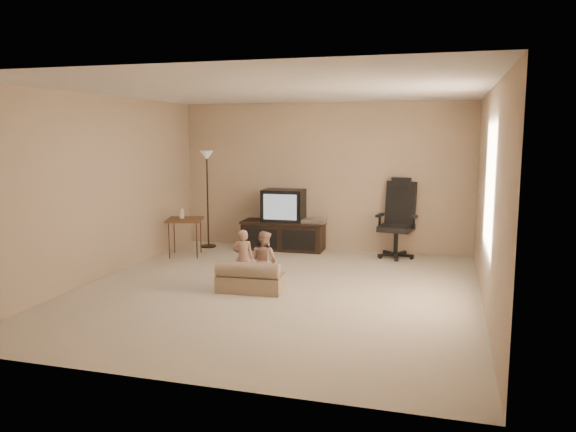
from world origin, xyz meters
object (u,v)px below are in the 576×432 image
floor_lamp (207,177)px  child_sofa (250,279)px  office_chair (397,229)px  toddler_left (243,258)px  tv_stand (284,225)px  toddler_right (264,260)px  side_table (184,220)px

floor_lamp → child_sofa: 3.15m
office_chair → toddler_left: bearing=-118.5°
tv_stand → child_sofa: tv_stand is taller
toddler_right → floor_lamp: bearing=-28.5°
office_chair → toddler_left: size_ratio=1.71×
toddler_right → office_chair: bearing=-97.6°
child_sofa → toddler_right: size_ratio=1.11×
office_chair → child_sofa: 3.03m
side_table → child_sofa: side_table is taller
child_sofa → toddler_left: bearing=121.5°
toddler_left → floor_lamp: bearing=-71.9°
tv_stand → child_sofa: (0.33, -2.61, -0.27)m
child_sofa → office_chair: bearing=53.8°
office_chair → toddler_left: 2.91m
side_table → child_sofa: size_ratio=0.97×
toddler_left → toddler_right: toddler_right is taller
office_chair → floor_lamp: 3.36m
floor_lamp → toddler_right: 3.06m
floor_lamp → toddler_left: bearing=-56.1°
side_table → toddler_left: bearing=-42.9°
toddler_left → side_table: bearing=-58.8°
floor_lamp → toddler_left: size_ratio=2.26×
tv_stand → child_sofa: size_ratio=1.73×
office_chair → child_sofa: office_chair is taller
tv_stand → side_table: (-1.42, -0.91, 0.16)m
tv_stand → office_chair: size_ratio=1.15×
office_chair → side_table: office_chair is taller
office_chair → child_sofa: size_ratio=1.50×
floor_lamp → toddler_right: floor_lamp is taller
office_chair → toddler_left: office_chair is taller
tv_stand → side_table: bearing=-149.0°
side_table → toddler_right: side_table is taller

